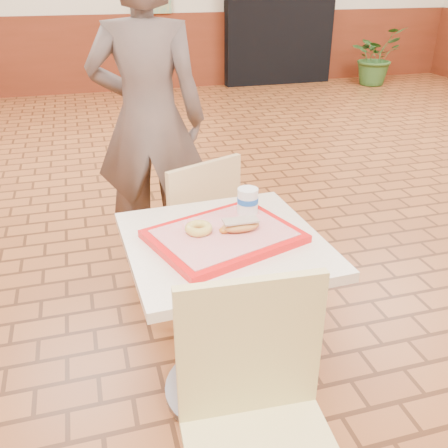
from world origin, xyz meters
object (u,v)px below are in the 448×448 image
object	(u,v)px
chair_main_front	(259,423)
potted_plant	(375,56)
long_john_donut	(240,226)
ring_donut	(199,228)
main_table	(224,294)
chair_main_back	(193,230)
customer	(149,120)
paper_cup	(248,201)
serving_tray	(224,236)

from	to	relation	value
chair_main_front	potted_plant	bearing A→B (deg)	60.13
chair_main_front	long_john_donut	world-z (taller)	chair_main_front
ring_donut	potted_plant	size ratio (longest dim) A/B	0.12
main_table	chair_main_back	world-z (taller)	chair_main_back
customer	chair_main_front	bearing A→B (deg)	104.62
potted_plant	main_table	bearing A→B (deg)	-125.89
customer	potted_plant	distance (m)	5.69
customer	ring_donut	distance (m)	1.09
chair_main_back	long_john_donut	bearing A→B (deg)	71.94
chair_main_back	paper_cup	size ratio (longest dim) A/B	8.38
customer	ring_donut	xyz separation A→B (m)	(0.01, -1.09, -0.09)
main_table	serving_tray	world-z (taller)	serving_tray
chair_main_back	paper_cup	world-z (taller)	paper_cup
serving_tray	ring_donut	size ratio (longest dim) A/B	4.97
chair_main_front	paper_cup	xyz separation A→B (m)	(0.20, 0.71, 0.30)
main_table	serving_tray	size ratio (longest dim) A/B	1.47
chair_main_front	potted_plant	distance (m)	6.99
serving_tray	paper_cup	world-z (taller)	paper_cup
potted_plant	customer	bearing A→B (deg)	-133.21
paper_cup	potted_plant	world-z (taller)	paper_cup
chair_main_front	ring_donut	size ratio (longest dim) A/B	8.96
serving_tray	paper_cup	xyz separation A→B (m)	(0.12, 0.12, 0.06)
customer	serving_tray	distance (m)	1.12
ring_donut	paper_cup	bearing A→B (deg)	25.22
customer	paper_cup	world-z (taller)	customer
main_table	paper_cup	xyz separation A→B (m)	(0.12, 0.12, 0.30)
long_john_donut	potted_plant	bearing A→B (deg)	54.52
serving_tray	customer	bearing A→B (deg)	94.53
ring_donut	potted_plant	xyz separation A→B (m)	(3.88, 5.22, -0.33)
chair_main_front	customer	bearing A→B (deg)	94.20
chair_main_front	chair_main_back	world-z (taller)	chair_main_front
main_table	long_john_donut	distance (m)	0.28
chair_main_front	customer	distance (m)	1.73
chair_main_back	chair_main_front	bearing A→B (deg)	63.30
chair_main_back	potted_plant	xyz separation A→B (m)	(3.78, 4.69, -0.04)
chair_main_front	ring_donut	distance (m)	0.66
main_table	chair_main_back	bearing A→B (deg)	89.00
customer	ring_donut	world-z (taller)	customer
customer	serving_tray	bearing A→B (deg)	108.65
main_table	paper_cup	distance (m)	0.35
serving_tray	long_john_donut	distance (m)	0.06
chair_main_front	ring_donut	bearing A→B (deg)	94.57
ring_donut	serving_tray	bearing A→B (deg)	-15.86
chair_main_back	ring_donut	bearing A→B (deg)	57.61
chair_main_back	customer	world-z (taller)	customer
long_john_donut	potted_plant	size ratio (longest dim) A/B	0.18
chair_main_back	ring_donut	size ratio (longest dim) A/B	8.51
paper_cup	serving_tray	bearing A→B (deg)	-135.71
ring_donut	customer	bearing A→B (deg)	90.28
chair_main_back	potted_plant	bearing A→B (deg)	-151.44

